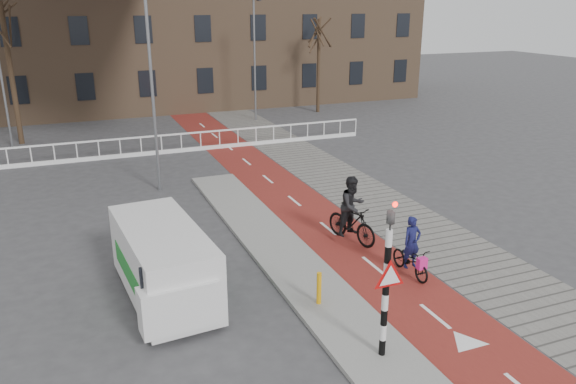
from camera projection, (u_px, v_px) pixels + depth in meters
name	position (u px, v px, depth m)	size (l,w,h in m)	color
ground	(361.00, 309.00, 14.02)	(120.00, 120.00, 0.00)	#38383A
bike_lane	(276.00, 186.00, 23.34)	(2.50, 60.00, 0.01)	maroon
sidewalk	(336.00, 178.00, 24.32)	(3.00, 60.00, 0.01)	slate
curb_island	(278.00, 249.00, 17.27)	(1.80, 16.00, 0.12)	gray
traffic_signal	(387.00, 276.00, 11.39)	(0.80, 0.80, 3.68)	black
bollard	(319.00, 288.00, 13.90)	(0.12, 0.12, 0.84)	#EEA40D
cyclist_near	(411.00, 256.00, 15.57)	(0.62, 1.64, 1.73)	black
cyclist_far	(352.00, 215.00, 17.66)	(1.16, 2.12, 2.16)	black
van	(163.00, 262.00, 14.25)	(2.15, 4.59, 1.92)	silver
railing	(99.00, 154.00, 27.11)	(28.00, 0.10, 0.99)	silver
tree_mid	(11.00, 75.00, 29.17)	(0.28, 0.28, 7.34)	black
tree_right	(319.00, 67.00, 38.08)	(0.23, 0.23, 6.21)	black
streetlight_near	(153.00, 95.00, 21.58)	(0.12, 0.12, 7.75)	slate
streetlight_left	(1.00, 74.00, 28.46)	(0.12, 0.12, 7.56)	slate
streetlight_right	(255.00, 61.00, 35.15)	(0.12, 0.12, 7.52)	slate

